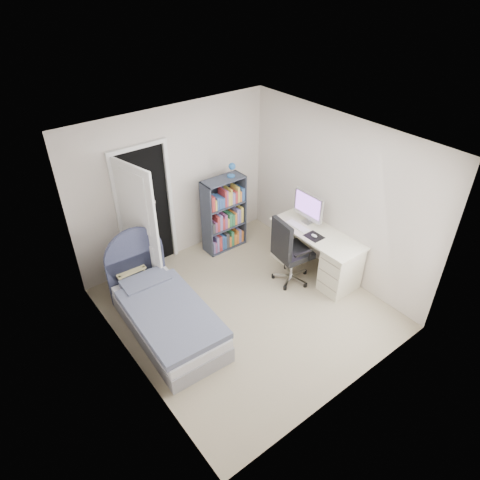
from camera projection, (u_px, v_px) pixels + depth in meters
room_shell at (246, 236)px, 5.49m from camera, size 3.50×3.70×2.60m
door at (141, 220)px, 6.22m from camera, size 0.92×0.81×2.06m
bed at (165, 314)px, 5.72m from camera, size 0.97×1.93×1.17m
nightstand at (127, 272)px, 6.22m from camera, size 0.42×0.42×0.62m
floor_lamp at (156, 252)px, 6.32m from camera, size 0.21×0.21×1.48m
bookcase at (225, 217)px, 7.15m from camera, size 0.72×0.31×1.54m
desk at (315, 250)px, 6.69m from camera, size 0.61×1.52×1.24m
office_chair at (288, 249)px, 6.35m from camera, size 0.59×0.61×1.12m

